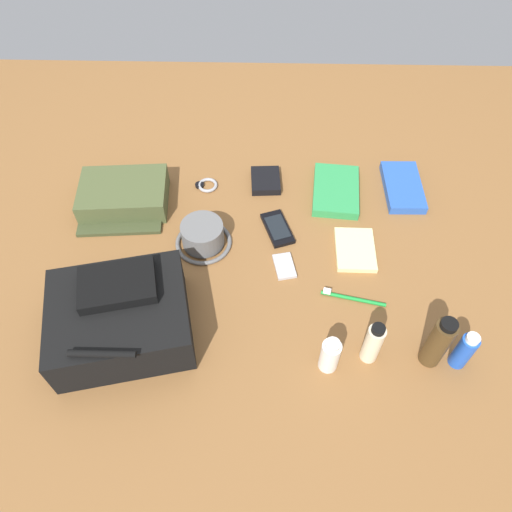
{
  "coord_description": "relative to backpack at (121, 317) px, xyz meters",
  "views": [
    {
      "loc": [
        -0.02,
        0.82,
        1.12
      ],
      "look_at": [
        0.0,
        0.0,
        0.04
      ],
      "focal_mm": 34.75,
      "sensor_mm": 36.0,
      "label": 1
    }
  ],
  "objects": [
    {
      "name": "ground_plane",
      "position": [
        -0.33,
        -0.22,
        -0.08
      ],
      "size": [
        2.64,
        2.02,
        0.02
      ],
      "primitive_type": "cube",
      "color": "brown",
      "rests_on": "ground"
    },
    {
      "name": "notepad",
      "position": [
        -0.61,
        -0.27,
        -0.06
      ],
      "size": [
        0.11,
        0.15,
        0.02
      ],
      "primitive_type": "cube",
      "rotation": [
        0.0,
        0.0,
        -0.01
      ],
      "color": "beige",
      "rests_on": "ground_plane"
    },
    {
      "name": "backpack",
      "position": [
        0.0,
        0.0,
        0.0
      ],
      "size": [
        0.38,
        0.34,
        0.16
      ],
      "color": "black",
      "rests_on": "ground_plane"
    },
    {
      "name": "media_player",
      "position": [
        -0.4,
        -0.21,
        -0.06
      ],
      "size": [
        0.07,
        0.09,
        0.01
      ],
      "color": "#B7B7BC",
      "rests_on": "ground_plane"
    },
    {
      "name": "cell_phone",
      "position": [
        -0.39,
        -0.35,
        -0.06
      ],
      "size": [
        0.1,
        0.14,
        0.01
      ],
      "color": "black",
      "rests_on": "ground_plane"
    },
    {
      "name": "toothbrush",
      "position": [
        -0.58,
        -0.11,
        -0.06
      ],
      "size": [
        0.17,
        0.05,
        0.02
      ],
      "color": "#198C33",
      "rests_on": "ground_plane"
    },
    {
      "name": "wristwatch",
      "position": [
        -0.16,
        -0.52,
        -0.06
      ],
      "size": [
        0.07,
        0.06,
        0.01
      ],
      "color": "#99999E",
      "rests_on": "ground_plane"
    },
    {
      "name": "paperback_novel",
      "position": [
        -0.78,
        -0.52,
        -0.06
      ],
      "size": [
        0.12,
        0.21,
        0.03
      ],
      "color": "blue",
      "rests_on": "ground_plane"
    },
    {
      "name": "cologne_bottle",
      "position": [
        -0.75,
        0.06,
        0.02
      ],
      "size": [
        0.05,
        0.05,
        0.17
      ],
      "color": "#473319",
      "rests_on": "ground_plane"
    },
    {
      "name": "bucket_hat",
      "position": [
        -0.17,
        -0.29,
        -0.03
      ],
      "size": [
        0.16,
        0.16,
        0.08
      ],
      "color": "slate",
      "rests_on": "ground_plane"
    },
    {
      "name": "toiletry_pouch",
      "position": [
        0.08,
        -0.44,
        -0.03
      ],
      "size": [
        0.27,
        0.24,
        0.07
      ],
      "color": "#47512D",
      "rests_on": "ground_plane"
    },
    {
      "name": "wallet",
      "position": [
        -0.35,
        -0.54,
        -0.06
      ],
      "size": [
        0.1,
        0.12,
        0.02
      ],
      "primitive_type": "cube",
      "rotation": [
        0.0,
        0.0,
        0.06
      ],
      "color": "black",
      "rests_on": "ground_plane"
    },
    {
      "name": "deodorant_spray",
      "position": [
        -0.82,
        0.07,
        -0.01
      ],
      "size": [
        0.04,
        0.04,
        0.13
      ],
      "color": "blue",
      "rests_on": "ground_plane"
    },
    {
      "name": "travel_guidebook",
      "position": [
        -0.57,
        -0.5,
        -0.06
      ],
      "size": [
        0.16,
        0.22,
        0.03
      ],
      "color": "#2D934C",
      "rests_on": "ground_plane"
    },
    {
      "name": "toothpaste_tube",
      "position": [
        -0.51,
        0.08,
        -0.01
      ],
      "size": [
        0.05,
        0.05,
        0.11
      ],
      "color": "white",
      "rests_on": "ground_plane"
    },
    {
      "name": "lotion_bottle",
      "position": [
        -0.61,
        0.05,
        -0.0
      ],
      "size": [
        0.04,
        0.04,
        0.14
      ],
      "color": "beige",
      "rests_on": "ground_plane"
    }
  ]
}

